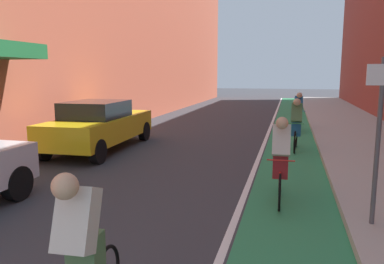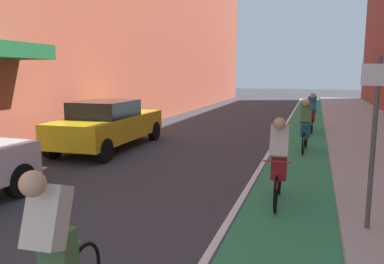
# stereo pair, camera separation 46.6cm
# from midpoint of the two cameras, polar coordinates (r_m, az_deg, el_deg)

# --- Properties ---
(ground_plane) EXTENTS (87.65, 87.65, 0.00)m
(ground_plane) POSITION_cam_midpoint_polar(r_m,az_deg,el_deg) (15.46, 6.14, 0.04)
(ground_plane) COLOR #38383D
(bike_lane_paint) EXTENTS (1.60, 39.84, 0.00)m
(bike_lane_paint) POSITION_cam_midpoint_polar(r_m,az_deg,el_deg) (17.11, 17.56, 0.54)
(bike_lane_paint) COLOR #2D8451
(bike_lane_paint) RESTS_ON ground
(lane_divider_stripe) EXTENTS (0.12, 39.84, 0.00)m
(lane_divider_stripe) POSITION_cam_midpoint_polar(r_m,az_deg,el_deg) (17.14, 14.55, 0.69)
(lane_divider_stripe) COLOR white
(lane_divider_stripe) RESTS_ON ground
(sidewalk_right) EXTENTS (3.44, 39.84, 0.14)m
(sidewalk_right) POSITION_cam_midpoint_polar(r_m,az_deg,el_deg) (17.27, 25.95, 0.36)
(sidewalk_right) COLOR #A8A59E
(sidewalk_right) RESTS_ON ground
(building_facade_left) EXTENTS (4.15, 39.84, 10.39)m
(building_facade_left) POSITION_cam_midpoint_polar(r_m,az_deg,el_deg) (19.28, -9.63, 17.21)
(building_facade_left) COLOR #9E4C38
(building_facade_left) RESTS_ON ground
(parked_sedan_yellow_cab) EXTENTS (1.98, 4.74, 1.53)m
(parked_sedan_yellow_cab) POSITION_cam_midpoint_polar(r_m,az_deg,el_deg) (12.08, -11.51, 1.19)
(parked_sedan_yellow_cab) COLOR yellow
(parked_sedan_yellow_cab) RESTS_ON ground
(cyclist_lead) EXTENTS (0.48, 1.68, 1.59)m
(cyclist_lead) POSITION_cam_midpoint_polar(r_m,az_deg,el_deg) (3.66, -16.99, -16.96)
(cyclist_lead) COLOR black
(cyclist_lead) RESTS_ON ground
(cyclist_mid) EXTENTS (0.48, 1.71, 1.61)m
(cyclist_mid) POSITION_cam_midpoint_polar(r_m,az_deg,el_deg) (7.10, 14.91, -3.80)
(cyclist_mid) COLOR black
(cyclist_mid) RESTS_ON ground
(cyclist_trailing) EXTENTS (0.48, 1.73, 1.62)m
(cyclist_trailing) POSITION_cam_midpoint_polar(r_m,az_deg,el_deg) (11.97, 17.94, 0.98)
(cyclist_trailing) COLOR black
(cyclist_trailing) RESTS_ON ground
(cyclist_far) EXTENTS (0.48, 1.69, 1.60)m
(cyclist_far) POSITION_cam_midpoint_polar(r_m,az_deg,el_deg) (16.04, 18.51, 2.86)
(cyclist_far) COLOR black
(cyclist_far) RESTS_ON ground
(street_sign_post) EXTENTS (0.44, 0.07, 2.46)m
(street_sign_post) POSITION_cam_midpoint_polar(r_m,az_deg,el_deg) (5.94, 28.00, 0.51)
(street_sign_post) COLOR #4C4C51
(street_sign_post) RESTS_ON sidewalk_right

